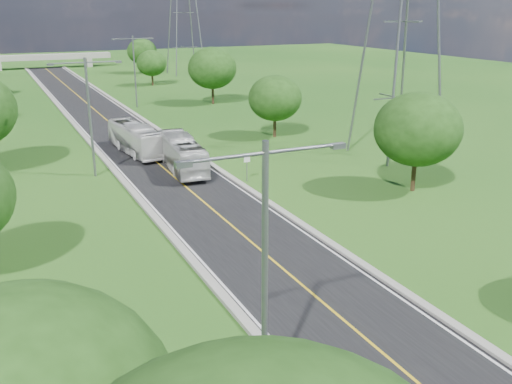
% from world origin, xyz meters
% --- Properties ---
extents(ground, '(260.00, 260.00, 0.00)m').
position_xyz_m(ground, '(0.00, 60.00, 0.00)').
color(ground, '#1C4B15').
rests_on(ground, ground).
extents(road, '(8.00, 150.00, 0.06)m').
position_xyz_m(road, '(0.00, 66.00, 0.03)').
color(road, black).
rests_on(road, ground).
extents(curb_left, '(0.50, 150.00, 0.22)m').
position_xyz_m(curb_left, '(-4.25, 66.00, 0.11)').
color(curb_left, gray).
rests_on(curb_left, ground).
extents(curb_right, '(0.50, 150.00, 0.22)m').
position_xyz_m(curb_right, '(4.25, 66.00, 0.11)').
color(curb_right, gray).
rests_on(curb_right, ground).
extents(speed_limit_sign, '(0.55, 0.09, 2.40)m').
position_xyz_m(speed_limit_sign, '(5.20, 37.98, 1.60)').
color(speed_limit_sign, slate).
rests_on(speed_limit_sign, ground).
extents(overpass, '(30.00, 3.00, 3.20)m').
position_xyz_m(overpass, '(0.00, 140.00, 2.41)').
color(overpass, gray).
rests_on(overpass, ground).
extents(streetlight_near_left, '(5.90, 0.25, 10.00)m').
position_xyz_m(streetlight_near_left, '(-6.00, 12.00, 5.94)').
color(streetlight_near_left, slate).
rests_on(streetlight_near_left, ground).
extents(streetlight_mid_left, '(5.90, 0.25, 10.00)m').
position_xyz_m(streetlight_mid_left, '(-6.00, 45.00, 5.94)').
color(streetlight_mid_left, slate).
rests_on(streetlight_mid_left, ground).
extents(streetlight_far_right, '(5.90, 0.25, 10.00)m').
position_xyz_m(streetlight_far_right, '(6.00, 78.00, 5.94)').
color(streetlight_far_right, slate).
rests_on(streetlight_far_right, ground).
extents(power_tower_near, '(9.00, 6.40, 28.00)m').
position_xyz_m(power_tower_near, '(22.00, 40.00, 14.01)').
color(power_tower_near, slate).
rests_on(power_tower_near, ground).
extents(power_tower_far, '(9.00, 6.40, 28.00)m').
position_xyz_m(power_tower_far, '(26.00, 115.00, 14.01)').
color(power_tower_far, slate).
rests_on(power_tower_far, ground).
extents(tree_rb, '(6.72, 6.72, 7.82)m').
position_xyz_m(tree_rb, '(16.00, 30.00, 4.95)').
color(tree_rb, black).
rests_on(tree_rb, ground).
extents(tree_rc, '(5.88, 5.88, 6.84)m').
position_xyz_m(tree_rc, '(15.00, 52.00, 4.33)').
color(tree_rc, black).
rests_on(tree_rc, ground).
extents(tree_rd, '(7.14, 7.14, 8.30)m').
position_xyz_m(tree_rd, '(17.00, 76.00, 5.27)').
color(tree_rd, black).
rests_on(tree_rd, ground).
extents(tree_re, '(5.46, 5.46, 6.35)m').
position_xyz_m(tree_re, '(14.50, 100.00, 4.02)').
color(tree_re, black).
rests_on(tree_re, ground).
extents(tree_rf, '(6.30, 6.30, 7.33)m').
position_xyz_m(tree_rf, '(18.00, 120.00, 4.64)').
color(tree_rf, black).
rests_on(tree_rf, ground).
extents(bus_outbound, '(3.57, 10.70, 2.93)m').
position_xyz_m(bus_outbound, '(1.39, 43.53, 1.52)').
color(bus_outbound, silver).
rests_on(bus_outbound, road).
extents(bus_inbound, '(3.40, 10.55, 2.89)m').
position_xyz_m(bus_inbound, '(-0.81, 51.27, 1.50)').
color(bus_inbound, silver).
rests_on(bus_inbound, road).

